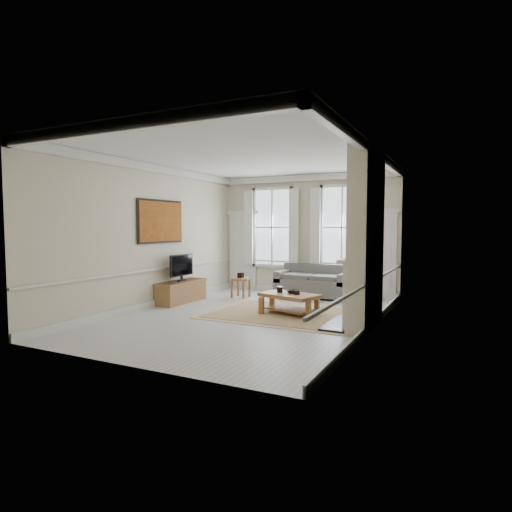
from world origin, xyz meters
The scene contains 23 objects.
floor centered at (0.00, 0.00, 0.00)m, with size 7.20×7.20×0.00m, color #B7B5AD.
ceiling centered at (0.00, 0.00, 3.40)m, with size 7.20×7.20×0.00m, color white.
back_wall centered at (0.00, 3.60, 1.70)m, with size 5.20×5.20×0.00m, color beige.
left_wall centered at (-2.60, 0.00, 1.70)m, with size 7.20×7.20×0.00m, color beige.
right_wall centered at (2.60, 0.00, 1.70)m, with size 7.20×7.20×0.00m, color beige.
window_left centered at (-1.05, 3.55, 1.90)m, with size 1.26×0.20×2.20m, color #B2BCC6, non-canonical shape.
window_right centered at (1.05, 3.55, 1.90)m, with size 1.26×0.20×2.20m, color #B2BCC6, non-canonical shape.
door_left centered at (-2.05, 3.56, 1.15)m, with size 0.90×0.08×2.30m, color silver.
door_right centered at (2.05, 3.56, 1.15)m, with size 0.90×0.08×2.30m, color silver.
painting centered at (-2.56, 0.30, 2.05)m, with size 0.05×1.66×1.06m, color #9E571B.
chimney_breast centered at (2.43, 0.20, 1.70)m, with size 0.35×1.70×3.38m, color beige.
hearth centered at (2.00, 0.20, 0.03)m, with size 0.55×1.50×0.05m, color black.
fireplace centered at (2.20, 0.20, 0.73)m, with size 0.21×1.45×1.33m.
mirror centered at (2.21, 0.20, 2.05)m, with size 0.06×1.26×1.06m, color gold.
sofa centered at (0.40, 3.11, 0.37)m, with size 1.97×0.96×0.89m.
side_table centered at (-1.37, 2.16, 0.42)m, with size 0.53×0.53×0.53m.
rug centered at (0.69, 0.61, 0.01)m, with size 3.50×2.60×0.02m, color tan.
coffee_table centered at (0.69, 0.61, 0.38)m, with size 1.40×1.05×0.47m.
ceramic_pot_a centered at (0.44, 0.66, 0.53)m, with size 0.13×0.13×0.13m, color black.
ceramic_pot_b centered at (0.89, 0.56, 0.51)m, with size 0.12×0.12×0.09m, color black.
bowl centered at (0.74, 0.71, 0.50)m, with size 0.29×0.29×0.07m, color black.
tv_stand centered at (-2.34, 0.79, 0.27)m, with size 0.49×1.54×0.55m, color brown.
tv centered at (-2.32, 0.79, 0.94)m, with size 0.08×0.90×0.68m.
Camera 1 is at (4.17, -8.00, 1.94)m, focal length 30.00 mm.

